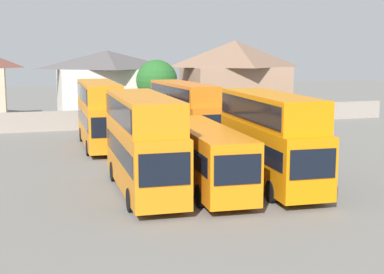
{
  "coord_description": "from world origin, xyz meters",
  "views": [
    {
      "loc": [
        -9.56,
        -27.57,
        7.45
      ],
      "look_at": [
        0.0,
        3.0,
        2.39
      ],
      "focal_mm": 52.64,
      "sensor_mm": 36.0,
      "label": 1
    }
  ],
  "objects_px": {
    "bus_4": "(99,111)",
    "bus_3": "(271,135)",
    "bus_2": "(205,154)",
    "bus_6": "(184,109)",
    "tree_left_of_lot": "(157,81)",
    "bus_5": "(139,120)",
    "house_terrace_right": "(235,76)",
    "bus_1": "(143,139)",
    "house_terrace_centre": "(108,84)"
  },
  "relations": [
    {
      "from": "house_terrace_right",
      "to": "tree_left_of_lot",
      "type": "height_order",
      "value": "house_terrace_right"
    },
    {
      "from": "bus_6",
      "to": "house_terrace_right",
      "type": "relative_size",
      "value": 0.93
    },
    {
      "from": "bus_4",
      "to": "bus_5",
      "type": "height_order",
      "value": "bus_4"
    },
    {
      "from": "bus_4",
      "to": "tree_left_of_lot",
      "type": "relative_size",
      "value": 1.67
    },
    {
      "from": "house_terrace_centre",
      "to": "tree_left_of_lot",
      "type": "distance_m",
      "value": 7.25
    },
    {
      "from": "house_terrace_centre",
      "to": "bus_3",
      "type": "bearing_deg",
      "value": -83.83
    },
    {
      "from": "bus_2",
      "to": "bus_4",
      "type": "bearing_deg",
      "value": -163.26
    },
    {
      "from": "bus_2",
      "to": "bus_1",
      "type": "bearing_deg",
      "value": -90.13
    },
    {
      "from": "bus_3",
      "to": "tree_left_of_lot",
      "type": "height_order",
      "value": "tree_left_of_lot"
    },
    {
      "from": "bus_2",
      "to": "bus_5",
      "type": "relative_size",
      "value": 1.02
    },
    {
      "from": "bus_3",
      "to": "bus_1",
      "type": "bearing_deg",
      "value": -91.45
    },
    {
      "from": "bus_6",
      "to": "tree_left_of_lot",
      "type": "xyz_separation_m",
      "value": [
        0.83,
        12.27,
        1.57
      ]
    },
    {
      "from": "house_terrace_right",
      "to": "bus_5",
      "type": "bearing_deg",
      "value": -129.61
    },
    {
      "from": "house_terrace_right",
      "to": "bus_4",
      "type": "bearing_deg",
      "value": -135.25
    },
    {
      "from": "bus_5",
      "to": "bus_3",
      "type": "bearing_deg",
      "value": 14.38
    },
    {
      "from": "bus_2",
      "to": "bus_5",
      "type": "bearing_deg",
      "value": -174.45
    },
    {
      "from": "bus_2",
      "to": "bus_4",
      "type": "xyz_separation_m",
      "value": [
        -3.49,
        14.63,
        0.87
      ]
    },
    {
      "from": "bus_5",
      "to": "bus_6",
      "type": "xyz_separation_m",
      "value": [
        3.71,
        0.32,
        0.68
      ]
    },
    {
      "from": "bus_5",
      "to": "house_terrace_centre",
      "type": "distance_m",
      "value": 18.71
    },
    {
      "from": "bus_6",
      "to": "tree_left_of_lot",
      "type": "relative_size",
      "value": 1.69
    },
    {
      "from": "bus_1",
      "to": "bus_5",
      "type": "distance_m",
      "value": 14.35
    },
    {
      "from": "bus_3",
      "to": "tree_left_of_lot",
      "type": "bearing_deg",
      "value": -177.5
    },
    {
      "from": "bus_3",
      "to": "bus_4",
      "type": "distance_m",
      "value": 16.6
    },
    {
      "from": "bus_3",
      "to": "bus_6",
      "type": "bearing_deg",
      "value": -174.96
    },
    {
      "from": "bus_2",
      "to": "bus_4",
      "type": "relative_size",
      "value": 1.03
    },
    {
      "from": "bus_1",
      "to": "house_terrace_right",
      "type": "relative_size",
      "value": 0.9
    },
    {
      "from": "tree_left_of_lot",
      "to": "bus_1",
      "type": "bearing_deg",
      "value": -105.31
    },
    {
      "from": "bus_5",
      "to": "house_terrace_right",
      "type": "bearing_deg",
      "value": 138.88
    },
    {
      "from": "bus_4",
      "to": "bus_5",
      "type": "xyz_separation_m",
      "value": [
        2.94,
        -0.38,
        -0.77
      ]
    },
    {
      "from": "bus_4",
      "to": "bus_3",
      "type": "bearing_deg",
      "value": 27.58
    },
    {
      "from": "bus_1",
      "to": "bus_4",
      "type": "distance_m",
      "value": 14.44
    },
    {
      "from": "bus_5",
      "to": "house_terrace_right",
      "type": "height_order",
      "value": "house_terrace_right"
    },
    {
      "from": "bus_6",
      "to": "house_terrace_right",
      "type": "distance_m",
      "value": 21.36
    },
    {
      "from": "house_terrace_centre",
      "to": "tree_left_of_lot",
      "type": "xyz_separation_m",
      "value": [
        3.98,
        -6.04,
        0.57
      ]
    },
    {
      "from": "bus_1",
      "to": "bus_4",
      "type": "height_order",
      "value": "bus_1"
    },
    {
      "from": "bus_2",
      "to": "house_terrace_centre",
      "type": "relative_size",
      "value": 1.02
    },
    {
      "from": "bus_4",
      "to": "bus_1",
      "type": "bearing_deg",
      "value": 3.0
    },
    {
      "from": "bus_2",
      "to": "bus_3",
      "type": "height_order",
      "value": "bus_3"
    },
    {
      "from": "bus_5",
      "to": "tree_left_of_lot",
      "type": "relative_size",
      "value": 1.69
    },
    {
      "from": "bus_1",
      "to": "house_terrace_centre",
      "type": "bearing_deg",
      "value": 176.46
    },
    {
      "from": "house_terrace_centre",
      "to": "bus_6",
      "type": "bearing_deg",
      "value": -80.27
    },
    {
      "from": "bus_1",
      "to": "bus_6",
      "type": "xyz_separation_m",
      "value": [
        6.46,
        14.38,
        -0.17
      ]
    },
    {
      "from": "bus_2",
      "to": "bus_5",
      "type": "xyz_separation_m",
      "value": [
        -0.56,
        14.26,
        0.1
      ]
    },
    {
      "from": "bus_2",
      "to": "bus_6",
      "type": "distance_m",
      "value": 14.94
    },
    {
      "from": "bus_3",
      "to": "bus_2",
      "type": "bearing_deg",
      "value": -92.62
    },
    {
      "from": "bus_2",
      "to": "house_terrace_right",
      "type": "distance_m",
      "value": 35.75
    },
    {
      "from": "bus_4",
      "to": "bus_6",
      "type": "relative_size",
      "value": 0.99
    },
    {
      "from": "bus_5",
      "to": "house_terrace_centre",
      "type": "height_order",
      "value": "house_terrace_centre"
    },
    {
      "from": "house_terrace_right",
      "to": "tree_left_of_lot",
      "type": "xyz_separation_m",
      "value": [
        -10.6,
        -5.7,
        -0.01
      ]
    },
    {
      "from": "house_terrace_centre",
      "to": "bus_5",
      "type": "bearing_deg",
      "value": -91.75
    }
  ]
}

